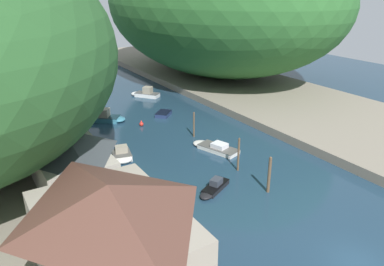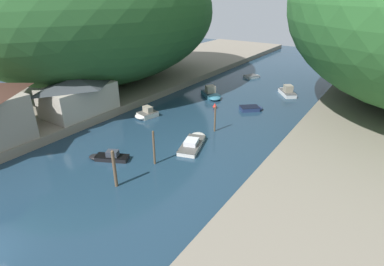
# 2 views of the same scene
# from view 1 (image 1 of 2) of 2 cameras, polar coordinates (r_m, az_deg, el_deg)

# --- Properties ---
(water_surface) EXTENTS (130.00, 130.00, 0.00)m
(water_surface) POSITION_cam_1_polar(r_m,az_deg,el_deg) (49.69, -5.18, 0.55)
(water_surface) COLOR #1E384C
(water_surface) RESTS_ON ground
(right_bank) EXTENTS (22.00, 120.00, 1.06)m
(right_bank) POSITION_cam_1_polar(r_m,az_deg,el_deg) (62.08, 13.35, 4.94)
(right_bank) COLOR gray
(right_bank) RESTS_ON ground
(hillside_right) EXTENTS (38.71, 54.20, 27.14)m
(hillside_right) POSITION_cam_1_polar(r_m,az_deg,el_deg) (75.03, 4.03, 19.26)
(hillside_right) COLOR #2D662D
(hillside_right) RESTS_ON right_bank
(waterfront_building) EXTENTS (8.14, 11.04, 6.83)m
(waterfront_building) POSITION_cam_1_polar(r_m,az_deg,el_deg) (22.66, -12.06, -15.00)
(waterfront_building) COLOR gray
(waterfront_building) RESTS_ON left_bank
(boathouse_shed) EXTENTS (6.07, 9.59, 4.85)m
(boathouse_shed) POSITION_cam_1_polar(r_m,az_deg,el_deg) (33.96, -17.91, -4.44)
(boathouse_shed) COLOR #B2A899
(boathouse_shed) RESTS_ON left_bank
(boat_small_dinghy) EXTENTS (3.60, 3.52, 0.58)m
(boat_small_dinghy) POSITION_cam_1_polar(r_m,az_deg,el_deg) (55.11, -4.23, 3.07)
(boat_small_dinghy) COLOR navy
(boat_small_dinghy) RESTS_ON water_surface
(boat_far_upstream) EXTENTS (3.23, 3.78, 0.48)m
(boat_far_upstream) POSITION_cam_1_polar(r_m,az_deg,el_deg) (68.13, -16.89, 5.82)
(boat_far_upstream) COLOR white
(boat_far_upstream) RESTS_ON water_surface
(boat_navy_launch) EXTENTS (3.68, 6.25, 1.01)m
(boat_navy_launch) POSITION_cam_1_polar(r_m,az_deg,el_deg) (43.47, 3.41, -2.16)
(boat_navy_launch) COLOR silver
(boat_navy_launch) RESTS_ON water_surface
(boat_white_cruiser) EXTENTS (4.47, 5.05, 1.75)m
(boat_white_cruiser) POSITION_cam_1_polar(r_m,az_deg,el_deg) (64.52, -7.21, 5.99)
(boat_white_cruiser) COLOR white
(boat_white_cruiser) RESTS_ON water_surface
(boat_moored_right) EXTENTS (2.55, 3.44, 1.48)m
(boat_moored_right) POSITION_cam_1_polar(r_m,az_deg,el_deg) (41.70, -10.61, -3.40)
(boat_moored_right) COLOR silver
(boat_moored_right) RESTS_ON water_surface
(boat_near_quay) EXTENTS (4.98, 4.52, 1.80)m
(boat_near_quay) POSITION_cam_1_polar(r_m,az_deg,el_deg) (53.58, -12.64, 2.31)
(boat_near_quay) COLOR teal
(boat_near_quay) RESTS_ON water_surface
(boat_yellow_tender) EXTENTS (4.28, 2.94, 1.05)m
(boat_yellow_tender) POSITION_cam_1_polar(r_m,az_deg,el_deg) (35.16, 3.32, -8.35)
(boat_yellow_tender) COLOR black
(boat_yellow_tender) RESTS_ON water_surface
(mooring_post_nearest) EXTENTS (0.29, 0.29, 3.60)m
(mooring_post_nearest) POSITION_cam_1_polar(r_m,az_deg,el_deg) (34.96, 11.69, -6.22)
(mooring_post_nearest) COLOR brown
(mooring_post_nearest) RESTS_ON water_surface
(mooring_post_second) EXTENTS (0.21, 0.21, 3.65)m
(mooring_post_second) POSITION_cam_1_polar(r_m,az_deg,el_deg) (38.34, 7.10, -3.25)
(mooring_post_second) COLOR brown
(mooring_post_second) RESTS_ON water_surface
(mooring_post_fourth) EXTENTS (0.21, 0.21, 3.29)m
(mooring_post_fourth) POSITION_cam_1_polar(r_m,az_deg,el_deg) (46.56, 0.29, 1.32)
(mooring_post_fourth) COLOR brown
(mooring_post_fourth) RESTS_ON water_surface
(channel_buoy_near) EXTENTS (0.57, 0.57, 0.85)m
(channel_buoy_near) POSITION_cam_1_polar(r_m,az_deg,el_deg) (50.99, -7.72, 1.40)
(channel_buoy_near) COLOR red
(channel_buoy_near) RESTS_ON water_surface
(person_on_quay) EXTENTS (0.23, 0.39, 1.69)m
(person_on_quay) POSITION_cam_1_polar(r_m,az_deg,el_deg) (25.03, -5.99, -17.90)
(person_on_quay) COLOR #282D3D
(person_on_quay) RESTS_ON left_bank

